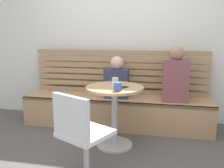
{
  "coord_description": "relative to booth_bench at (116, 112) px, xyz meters",
  "views": [
    {
      "loc": [
        0.59,
        -2.06,
        1.33
      ],
      "look_at": [
        0.05,
        0.66,
        0.75
      ],
      "focal_mm": 37.65,
      "sensor_mm": 36.0,
      "label": 1
    }
  ],
  "objects": [
    {
      "name": "cup_glass_short",
      "position": [
        0.08,
        -0.49,
        0.56
      ],
      "size": [
        0.08,
        0.08,
        0.08
      ],
      "primitive_type": "cylinder",
      "color": "silver",
      "rests_on": "cafe_table"
    },
    {
      "name": "phone_on_table",
      "position": [
        0.19,
        -0.67,
        0.52
      ],
      "size": [
        0.14,
        0.15,
        0.01
      ],
      "primitive_type": "cube",
      "rotation": [
        0.0,
        0.0,
        2.48
      ],
      "color": "black",
      "rests_on": "cafe_table"
    },
    {
      "name": "back_wall",
      "position": [
        0.0,
        0.44,
        1.23
      ],
      "size": [
        5.2,
        0.1,
        2.9
      ],
      "primitive_type": "cube",
      "color": "silver",
      "rests_on": "ground"
    },
    {
      "name": "cafe_table",
      "position": [
        0.1,
        -0.63,
        0.3
      ],
      "size": [
        0.68,
        0.68,
        0.74
      ],
      "color": "#ADADB2",
      "rests_on": "ground"
    },
    {
      "name": "cup_espresso_small",
      "position": [
        0.1,
        -0.67,
        0.55
      ],
      "size": [
        0.06,
        0.06,
        0.05
      ],
      "primitive_type": "cylinder",
      "color": "silver",
      "rests_on": "cafe_table"
    },
    {
      "name": "booth_backrest",
      "position": [
        0.0,
        0.24,
        0.56
      ],
      "size": [
        2.65,
        0.04,
        0.67
      ],
      "color": "#A68157",
      "rests_on": "booth_bench"
    },
    {
      "name": "person_adult",
      "position": [
        0.83,
        -0.03,
        0.56
      ],
      "size": [
        0.34,
        0.22,
        0.75
      ],
      "color": "brown",
      "rests_on": "booth_bench"
    },
    {
      "name": "person_child_left",
      "position": [
        0.01,
        0.01,
        0.48
      ],
      "size": [
        0.34,
        0.22,
        0.6
      ],
      "color": "#333851",
      "rests_on": "booth_bench"
    },
    {
      "name": "white_chair",
      "position": [
        -0.05,
        -1.44,
        0.24
      ],
      "size": [
        0.54,
        0.54,
        0.85
      ],
      "color": "#ADADB2",
      "rests_on": "ground"
    },
    {
      "name": "cup_mug_blue",
      "position": [
        0.17,
        -0.84,
        0.57
      ],
      "size": [
        0.08,
        0.08,
        0.09
      ],
      "primitive_type": "cylinder",
      "color": "#3D5B9E",
      "rests_on": "cafe_table"
    },
    {
      "name": "booth_bench",
      "position": [
        0.0,
        0.0,
        0.0
      ],
      "size": [
        2.7,
        0.52,
        0.44
      ],
      "color": "tan",
      "rests_on": "ground"
    }
  ]
}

